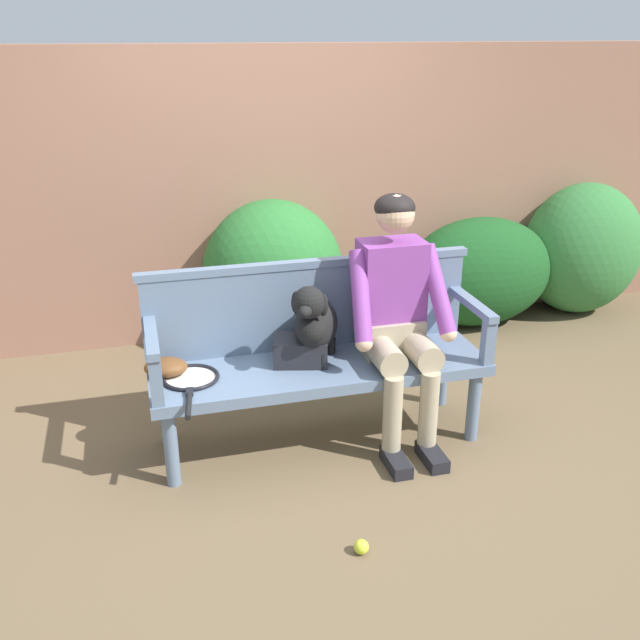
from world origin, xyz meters
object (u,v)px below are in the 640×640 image
Objects in this scene: person_seated at (396,310)px; baseball_glove at (166,367)px; sports_bag at (301,350)px; tennis_ball at (361,547)px; tennis_racket at (191,380)px; garden_bench at (320,374)px; dog_on_bench at (314,322)px.

baseball_glove is (-1.20, 0.09, -0.22)m from person_seated.
sports_bag reaches higher than tennis_ball.
sports_bag is at bearing 6.76° from tennis_racket.
garden_bench is at bearing -25.44° from sports_bag.
person_seated reaches higher than baseball_glove.
tennis_ball is at bearing -117.48° from person_seated.
garden_bench is at bearing -40.20° from dog_on_bench.
baseball_glove is (-0.79, 0.08, 0.10)m from garden_bench.
dog_on_bench is (-0.03, 0.02, 0.29)m from garden_bench.
garden_bench is at bearing 2.10° from tennis_racket.
person_seated reaches higher than garden_bench.
dog_on_bench is 1.16m from tennis_ball.
person_seated is 0.54m from sports_bag.
garden_bench is 1.00m from tennis_ball.
person_seated is at bearing -5.12° from dog_on_bench.
tennis_ball is (0.73, -1.01, -0.48)m from baseball_glove.
tennis_racket is at bearing -179.61° from person_seated.
baseball_glove is 3.33× the size of tennis_ball.
person_seated is 1.22m from baseball_glove.
garden_bench is 6.36× the size of sports_bag.
dog_on_bench reaches higher than baseball_glove.
dog_on_bench is 0.18m from sports_bag.
tennis_ball is at bearing -92.43° from dog_on_bench.
dog_on_bench is at bearing 87.57° from tennis_ball.
garden_bench is 8.09× the size of baseball_glove.
baseball_glove reaches higher than tennis_ball.
garden_bench is at bearing 85.97° from tennis_ball.
dog_on_bench is at bearing 4.04° from tennis_racket.
tennis_ball is (-0.47, -0.91, -0.70)m from person_seated.
person_seated reaches higher than sports_bag.
baseball_glove is 1.33m from tennis_ball.
tennis_ball is at bearing -42.37° from baseball_glove.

